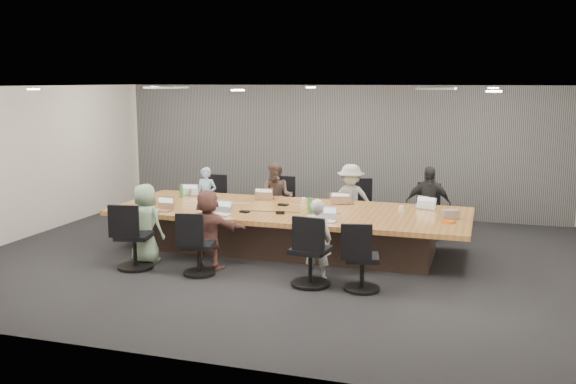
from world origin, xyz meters
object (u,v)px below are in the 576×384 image
(laptop_6, at_px, (326,221))
(canvas_bag, at_px, (450,214))
(laptop_1, at_px, (267,198))
(person_1, at_px, (277,197))
(chair_6, at_px, (310,256))
(stapler, at_px, (280,213))
(laptop_2, at_px, (344,203))
(person_2, at_px, (351,201))
(bottle_clear, at_px, (208,199))
(chair_3, at_px, (429,217))
(chair_2, at_px, (354,211))
(person_6, at_px, (317,239))
(person_5, at_px, (208,229))
(chair_0, at_px, (214,205))
(chair_4, at_px, (135,241))
(bottle_green_left, at_px, (181,191))
(laptop_4, at_px, (162,210))
(conference_table, at_px, (290,228))
(laptop_0, at_px, (194,194))
(laptop_5, at_px, (222,214))
(laptop_3, at_px, (425,207))
(chair_1, at_px, (282,207))
(bottle_green_right, at_px, (310,206))
(chair_5, at_px, (199,250))
(mug_brown, at_px, (164,200))
(chair_7, at_px, (362,263))
(person_4, at_px, (145,224))
(person_0, at_px, (206,197))
(person_3, at_px, (428,204))
(snack_packet, at_px, (449,222))

(laptop_6, bearing_deg, canvas_bag, 27.11)
(laptop_1, bearing_deg, person_1, -95.18)
(chair_6, xyz_separation_m, stapler, (-0.86, 1.24, 0.33))
(laptop_2, xyz_separation_m, laptop_6, (0.06, -1.60, 0.00))
(person_2, distance_m, bottle_clear, 2.67)
(chair_3, height_order, laptop_6, chair_3)
(chair_3, bearing_deg, laptop_1, 26.90)
(chair_2, xyz_separation_m, chair_3, (1.41, 0.00, -0.02))
(bottle_clear, bearing_deg, chair_2, 39.25)
(laptop_2, relative_size, canvas_bag, 1.31)
(chair_2, height_order, person_6, person_6)
(person_5, bearing_deg, chair_0, -65.24)
(person_5, height_order, stapler, person_5)
(chair_4, bearing_deg, bottle_green_left, 85.51)
(chair_6, bearing_deg, laptop_4, 169.86)
(chair_3, bearing_deg, chair_6, 77.80)
(conference_table, height_order, laptop_0, laptop_0)
(laptop_5, bearing_deg, laptop_4, -168.77)
(conference_table, height_order, chair_0, chair_0)
(conference_table, height_order, laptop_3, laptop_3)
(conference_table, bearing_deg, laptop_2, 46.05)
(chair_1, height_order, laptop_3, chair_1)
(laptop_1, height_order, laptop_3, same)
(chair_2, bearing_deg, bottle_green_right, 61.97)
(chair_5, xyz_separation_m, laptop_1, (0.22, 2.50, 0.37))
(laptop_3, height_order, mug_brown, mug_brown)
(chair_3, xyz_separation_m, person_2, (-1.41, -0.35, 0.28))
(chair_5, distance_m, person_6, 1.78)
(laptop_1, distance_m, bottle_green_right, 1.54)
(chair_6, bearing_deg, stapler, 132.11)
(chair_1, bearing_deg, chair_7, 128.47)
(laptop_2, xyz_separation_m, laptop_3, (1.41, 0.00, 0.00))
(chair_7, relative_size, bottle_green_right, 2.98)
(chair_5, distance_m, mug_brown, 2.07)
(conference_table, xyz_separation_m, canvas_bag, (2.65, 0.02, 0.41))
(chair_7, distance_m, person_4, 3.60)
(conference_table, bearing_deg, person_0, 148.09)
(chair_6, distance_m, person_4, 2.86)
(laptop_2, distance_m, laptop_3, 1.41)
(stapler, bearing_deg, person_1, 97.66)
(chair_3, distance_m, bottle_clear, 4.10)
(person_3, bearing_deg, snack_packet, -79.01)
(chair_3, distance_m, mug_brown, 4.86)
(bottle_green_right, xyz_separation_m, mug_brown, (-2.70, 0.07, -0.07))
(bottle_green_left, bearing_deg, chair_0, 86.55)
(chair_1, bearing_deg, person_5, 90.70)
(chair_1, relative_size, person_5, 0.65)
(person_0, height_order, mug_brown, person_0)
(chair_1, height_order, person_6, person_6)
(chair_0, distance_m, person_6, 4.29)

